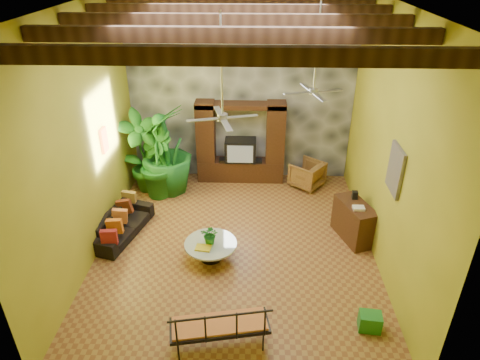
{
  "coord_description": "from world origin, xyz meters",
  "views": [
    {
      "loc": [
        0.37,
        -7.61,
        5.91
      ],
      "look_at": [
        0.09,
        0.2,
        1.59
      ],
      "focal_mm": 32.0,
      "sensor_mm": 36.0,
      "label": 1
    }
  ],
  "objects_px": {
    "tall_plant_b": "(156,162)",
    "iron_bench": "(219,326)",
    "ceiling_fan_back": "(314,82)",
    "tall_plant_c": "(166,150)",
    "wicker_armchair": "(307,174)",
    "tall_plant_a": "(142,152)",
    "coffee_table": "(211,248)",
    "sofa": "(121,224)",
    "entertainment_center": "(241,148)",
    "side_console": "(354,221)",
    "green_bin": "(370,322)",
    "ceiling_fan_front": "(222,106)"
  },
  "relations": [
    {
      "from": "tall_plant_c",
      "to": "green_bin",
      "type": "bearing_deg",
      "value": -47.17
    },
    {
      "from": "iron_bench",
      "to": "tall_plant_b",
      "type": "bearing_deg",
      "value": 101.73
    },
    {
      "from": "tall_plant_a",
      "to": "iron_bench",
      "type": "distance_m",
      "value": 5.73
    },
    {
      "from": "wicker_armchair",
      "to": "iron_bench",
      "type": "relative_size",
      "value": 0.47
    },
    {
      "from": "green_bin",
      "to": "tall_plant_c",
      "type": "bearing_deg",
      "value": 132.83
    },
    {
      "from": "tall_plant_c",
      "to": "coffee_table",
      "type": "height_order",
      "value": "tall_plant_c"
    },
    {
      "from": "iron_bench",
      "to": "green_bin",
      "type": "relative_size",
      "value": 4.46
    },
    {
      "from": "green_bin",
      "to": "ceiling_fan_back",
      "type": "bearing_deg",
      "value": 103.7
    },
    {
      "from": "ceiling_fan_front",
      "to": "wicker_armchair",
      "type": "bearing_deg",
      "value": 57.51
    },
    {
      "from": "wicker_armchair",
      "to": "tall_plant_c",
      "type": "height_order",
      "value": "tall_plant_c"
    },
    {
      "from": "entertainment_center",
      "to": "tall_plant_c",
      "type": "distance_m",
      "value": 2.04
    },
    {
      "from": "ceiling_fan_back",
      "to": "wicker_armchair",
      "type": "distance_m",
      "value": 3.45
    },
    {
      "from": "tall_plant_b",
      "to": "coffee_table",
      "type": "height_order",
      "value": "tall_plant_b"
    },
    {
      "from": "ceiling_fan_front",
      "to": "tall_plant_b",
      "type": "xyz_separation_m",
      "value": [
        -1.98,
        2.63,
        -2.45
      ]
    },
    {
      "from": "tall_plant_a",
      "to": "coffee_table",
      "type": "xyz_separation_m",
      "value": [
        2.05,
        -2.83,
        -0.88
      ]
    },
    {
      "from": "tall_plant_b",
      "to": "iron_bench",
      "type": "relative_size",
      "value": 1.12
    },
    {
      "from": "ceiling_fan_back",
      "to": "entertainment_center",
      "type": "bearing_deg",
      "value": 129.57
    },
    {
      "from": "entertainment_center",
      "to": "side_console",
      "type": "xyz_separation_m",
      "value": [
        2.65,
        -2.69,
        -0.52
      ]
    },
    {
      "from": "wicker_armchair",
      "to": "tall_plant_a",
      "type": "xyz_separation_m",
      "value": [
        -4.4,
        -0.39,
        0.78
      ]
    },
    {
      "from": "sofa",
      "to": "coffee_table",
      "type": "distance_m",
      "value": 2.28
    },
    {
      "from": "wicker_armchair",
      "to": "tall_plant_b",
      "type": "relative_size",
      "value": 0.42
    },
    {
      "from": "sofa",
      "to": "tall_plant_a",
      "type": "bearing_deg",
      "value": 12.77
    },
    {
      "from": "ceiling_fan_front",
      "to": "entertainment_center",
      "type": "bearing_deg",
      "value": 86.76
    },
    {
      "from": "tall_plant_a",
      "to": "coffee_table",
      "type": "distance_m",
      "value": 3.6
    },
    {
      "from": "ceiling_fan_front",
      "to": "green_bin",
      "type": "height_order",
      "value": "ceiling_fan_front"
    },
    {
      "from": "tall_plant_c",
      "to": "sofa",
      "type": "bearing_deg",
      "value": -109.39
    },
    {
      "from": "wicker_armchair",
      "to": "iron_bench",
      "type": "height_order",
      "value": "iron_bench"
    },
    {
      "from": "coffee_table",
      "to": "side_console",
      "type": "xyz_separation_m",
      "value": [
        3.16,
        0.86,
        0.19
      ]
    },
    {
      "from": "green_bin",
      "to": "tall_plant_a",
      "type": "bearing_deg",
      "value": 137.09
    },
    {
      "from": "tall_plant_b",
      "to": "entertainment_center",
      "type": "bearing_deg",
      "value": 22.5
    },
    {
      "from": "tall_plant_a",
      "to": "tall_plant_c",
      "type": "bearing_deg",
      "value": 4.44
    },
    {
      "from": "sofa",
      "to": "entertainment_center",
      "type": "bearing_deg",
      "value": -28.54
    },
    {
      "from": "wicker_armchair",
      "to": "coffee_table",
      "type": "xyz_separation_m",
      "value": [
        -2.35,
        -3.23,
        -0.1
      ]
    },
    {
      "from": "ceiling_fan_back",
      "to": "sofa",
      "type": "distance_m",
      "value": 5.34
    },
    {
      "from": "entertainment_center",
      "to": "wicker_armchair",
      "type": "distance_m",
      "value": 1.97
    },
    {
      "from": "tall_plant_c",
      "to": "side_console",
      "type": "xyz_separation_m",
      "value": [
        4.57,
        -2.02,
        -0.74
      ]
    },
    {
      "from": "tall_plant_b",
      "to": "green_bin",
      "type": "relative_size",
      "value": 5.0
    },
    {
      "from": "tall_plant_b",
      "to": "coffee_table",
      "type": "xyz_separation_m",
      "value": [
        1.67,
        -2.65,
        -0.69
      ]
    },
    {
      "from": "ceiling_fan_back",
      "to": "side_console",
      "type": "height_order",
      "value": "ceiling_fan_back"
    },
    {
      "from": "tall_plant_b",
      "to": "green_bin",
      "type": "bearing_deg",
      "value": -44.04
    },
    {
      "from": "tall_plant_c",
      "to": "iron_bench",
      "type": "distance_m",
      "value": 5.54
    },
    {
      "from": "entertainment_center",
      "to": "ceiling_fan_front",
      "type": "xyz_separation_m",
      "value": [
        -0.2,
        -3.54,
        2.44
      ]
    },
    {
      "from": "wicker_armchair",
      "to": "coffee_table",
      "type": "height_order",
      "value": "wicker_armchair"
    },
    {
      "from": "ceiling_fan_back",
      "to": "coffee_table",
      "type": "bearing_deg",
      "value": -142.55
    },
    {
      "from": "ceiling_fan_front",
      "to": "tall_plant_b",
      "type": "bearing_deg",
      "value": 126.91
    },
    {
      "from": "ceiling_fan_back",
      "to": "tall_plant_c",
      "type": "xyz_separation_m",
      "value": [
        -3.52,
        1.27,
        -2.21
      ]
    },
    {
      "from": "ceiling_fan_front",
      "to": "side_console",
      "type": "relative_size",
      "value": 1.67
    },
    {
      "from": "ceiling_fan_front",
      "to": "wicker_armchair",
      "type": "height_order",
      "value": "ceiling_fan_front"
    },
    {
      "from": "sofa",
      "to": "wicker_armchair",
      "type": "bearing_deg",
      "value": -46.26
    },
    {
      "from": "sofa",
      "to": "side_console",
      "type": "height_order",
      "value": "side_console"
    }
  ]
}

